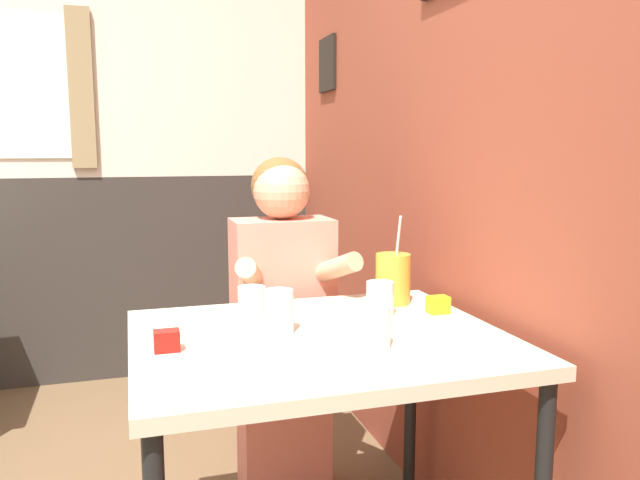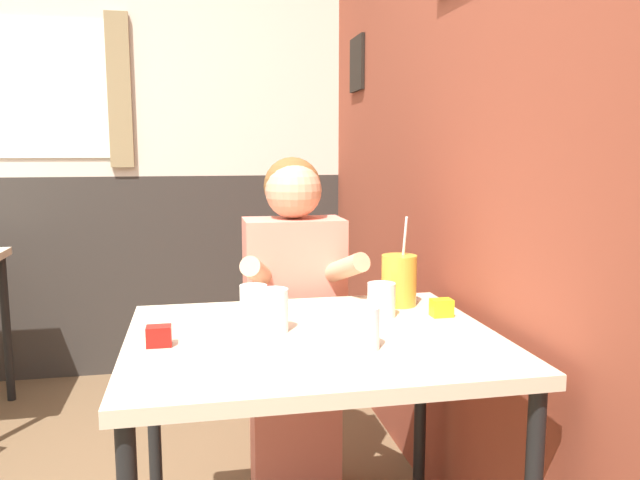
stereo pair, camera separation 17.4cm
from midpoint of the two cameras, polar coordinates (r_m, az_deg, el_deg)
brick_wall_right at (r=2.52m, az=10.33°, el=10.59°), size 0.08×4.27×2.70m
back_wall at (r=3.54m, az=-18.69°, el=9.67°), size 5.64×0.09×2.70m
main_table at (r=1.65m, az=2.44°, el=-11.16°), size 0.95×0.79×0.77m
person_seated at (r=2.20m, az=-0.10°, el=-7.79°), size 0.42×0.40×1.22m
cocktail_pitcher at (r=1.93m, az=9.80°, el=-3.66°), size 0.11×0.11×0.27m
glass_near_pitcher at (r=1.64m, az=-1.22°, el=-6.48°), size 0.08×0.08×0.11m
glass_center at (r=1.80m, az=8.41°, el=-5.47°), size 0.08×0.08×0.10m
glass_far_side at (r=1.81m, az=-3.37°, el=-5.49°), size 0.08×0.08×0.09m
glass_by_brick at (r=1.51m, az=7.36°, el=-8.02°), size 0.08×0.08×0.10m
condiment_ketchup at (r=1.56m, az=-11.42°, el=-8.65°), size 0.06×0.04×0.05m
condiment_mustard at (r=1.84m, az=13.74°, el=-6.08°), size 0.06×0.04×0.05m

